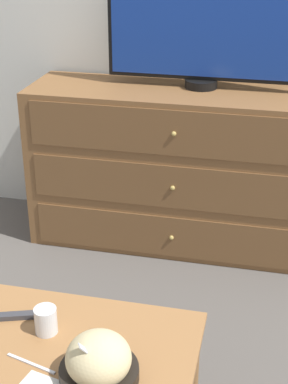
{
  "coord_description": "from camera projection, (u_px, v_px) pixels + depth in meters",
  "views": [
    {
      "loc": [
        0.37,
        -3.03,
        1.64
      ],
      "look_at": [
        -0.02,
        -1.33,
        0.79
      ],
      "focal_mm": 55.0,
      "sensor_mm": 36.0,
      "label": 1
    }
  ],
  "objects": [
    {
      "name": "ground_plane",
      "position": [
        197.0,
        218.0,
        3.45
      ],
      "size": [
        12.0,
        12.0,
        0.0
      ],
      "primitive_type": "plane",
      "color": "#56514C"
    },
    {
      "name": "dresser",
      "position": [
        181.0,
        169.0,
        3.05
      ],
      "size": [
        1.55,
        0.48,
        0.83
      ],
      "color": "brown",
      "rests_on": "ground_plane"
    },
    {
      "name": "tv",
      "position": [
        204.0,
        26.0,
        2.79
      ],
      "size": [
        0.94,
        0.16,
        0.58
      ],
      "color": "black",
      "rests_on": "dresser"
    },
    {
      "name": "coffee_table",
      "position": [
        66.0,
        370.0,
        1.82
      ],
      "size": [
        0.8,
        0.62,
        0.4
      ],
      "color": "#9E6B3D",
      "rests_on": "ground_plane"
    },
    {
      "name": "takeout_bowl",
      "position": [
        99.0,
        362.0,
        1.69
      ],
      "size": [
        0.23,
        0.23,
        0.16
      ],
      "color": "black",
      "rests_on": "coffee_table"
    },
    {
      "name": "drink_cup",
      "position": [
        46.0,
        322.0,
        1.89
      ],
      "size": [
        0.07,
        0.07,
        0.09
      ],
      "color": "#9E6638",
      "rests_on": "coffee_table"
    },
    {
      "name": "knife",
      "position": [
        31.0,
        364.0,
        1.77
      ],
      "size": [
        0.17,
        0.06,
        0.01
      ],
      "color": "silver",
      "rests_on": "coffee_table"
    },
    {
      "name": "remote_control",
      "position": [
        15.0,
        316.0,
        1.96
      ],
      "size": [
        0.17,
        0.08,
        0.02
      ],
      "color": "#38383D",
      "rests_on": "coffee_table"
    }
  ]
}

